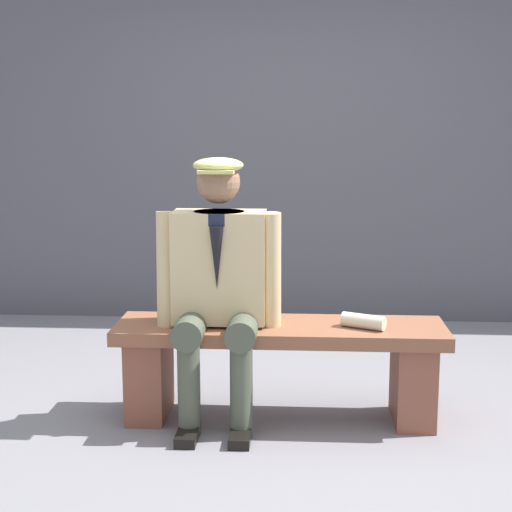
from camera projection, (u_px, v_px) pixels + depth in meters
The scene contains 5 objects.
ground_plane at pixel (280, 417), 3.96m from camera, with size 30.00×30.00×0.00m, color slate.
bench at pixel (280, 357), 3.91m from camera, with size 1.67×0.44×0.50m.
seated_man at pixel (218, 278), 3.80m from camera, with size 0.63×0.55×1.34m.
rolled_magazine at pixel (363, 321), 3.79m from camera, with size 0.07×0.07×0.22m, color beige.
stadium_wall at pixel (289, 159), 5.84m from camera, with size 12.00×0.24×2.45m, color #4B4A52.
Camera 1 is at (-0.10, 3.76, 1.51)m, focal length 53.79 mm.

